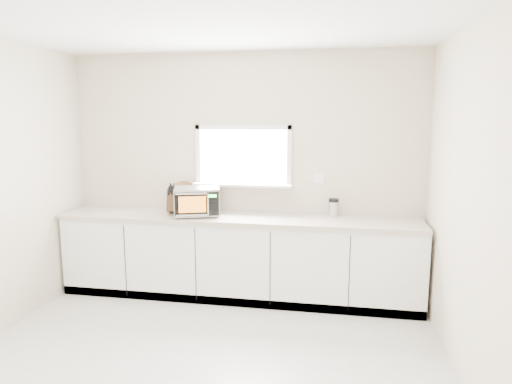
# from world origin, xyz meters

# --- Properties ---
(ground) EXTENTS (4.00, 4.00, 0.00)m
(ground) POSITION_xyz_m (0.00, 0.00, 0.00)
(ground) COLOR beige
(ground) RESTS_ON ground
(back_wall) EXTENTS (4.00, 0.17, 2.70)m
(back_wall) POSITION_xyz_m (0.00, 2.00, 1.36)
(back_wall) COLOR beige
(back_wall) RESTS_ON ground
(cabinets) EXTENTS (3.92, 0.60, 0.88)m
(cabinets) POSITION_xyz_m (0.00, 1.70, 0.44)
(cabinets) COLOR white
(cabinets) RESTS_ON ground
(countertop) EXTENTS (3.92, 0.64, 0.04)m
(countertop) POSITION_xyz_m (0.00, 1.69, 0.90)
(countertop) COLOR #C1B29F
(countertop) RESTS_ON cabinets
(microwave) EXTENTS (0.57, 0.51, 0.31)m
(microwave) POSITION_xyz_m (-0.45, 1.65, 1.08)
(microwave) COLOR black
(microwave) RESTS_ON countertop
(knife_block) EXTENTS (0.15, 0.26, 0.35)m
(knife_block) POSITION_xyz_m (-0.74, 1.71, 1.07)
(knife_block) COLOR #4B341A
(knife_block) RESTS_ON countertop
(cutting_board) EXTENTS (0.33, 0.08, 0.33)m
(cutting_board) POSITION_xyz_m (-0.70, 1.94, 1.09)
(cutting_board) COLOR #97563A
(cutting_board) RESTS_ON countertop
(coffee_grinder) EXTENTS (0.13, 0.13, 0.19)m
(coffee_grinder) POSITION_xyz_m (1.02, 1.89, 1.02)
(coffee_grinder) COLOR #A9ABB0
(coffee_grinder) RESTS_ON countertop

